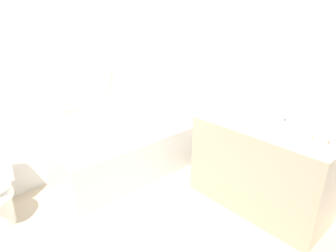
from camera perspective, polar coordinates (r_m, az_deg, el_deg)
ground_plane at (r=2.66m, az=-8.00°, el=-21.17°), size 4.04×4.04×0.00m
wall_back_tiled at (r=3.21m, az=-23.02°, el=9.10°), size 3.44×0.10×2.36m
wall_right_mirror at (r=3.13m, az=15.36°, el=9.77°), size 0.10×2.97×2.36m
bathtub at (r=3.40m, az=-8.21°, el=-5.02°), size 1.67×0.79×1.19m
vanity_counter at (r=2.90m, az=18.11°, el=-7.84°), size 0.58×1.28×0.84m
sink_basin at (r=2.66m, az=20.43°, el=-0.33°), size 0.32×0.32×0.04m
sink_faucet at (r=2.82m, az=22.31°, el=0.87°), size 0.10×0.15×0.08m
water_bottle_0 at (r=2.87m, az=11.68°, el=4.42°), size 0.06×0.06×0.26m
water_bottle_1 at (r=2.88m, az=13.22°, el=4.11°), size 0.07×0.07×0.24m
water_bottle_2 at (r=2.77m, az=15.83°, el=3.23°), size 0.07×0.07×0.25m
water_bottle_3 at (r=2.96m, az=10.96°, el=4.75°), size 0.06×0.06×0.24m
drinking_glass_0 at (r=2.59m, az=28.09°, el=-1.82°), size 0.08×0.08×0.08m
drinking_glass_1 at (r=2.60m, az=25.78°, el=-1.29°), size 0.07×0.07×0.08m
drinking_glass_2 at (r=2.55m, az=30.42°, el=-2.43°), size 0.06×0.06×0.10m
drinking_glass_3 at (r=2.86m, az=14.65°, el=2.39°), size 0.07×0.07×0.08m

